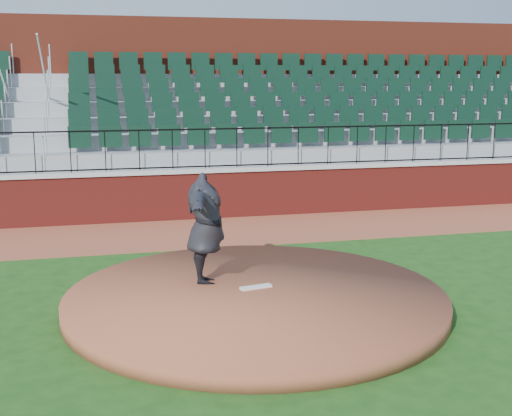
{
  "coord_description": "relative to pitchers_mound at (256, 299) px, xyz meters",
  "views": [
    {
      "loc": [
        -2.78,
        -9.9,
        3.59
      ],
      "look_at": [
        0.0,
        1.5,
        1.3
      ],
      "focal_mm": 47.06,
      "sensor_mm": 36.0,
      "label": 1
    }
  ],
  "objects": [
    {
      "name": "field_wall",
      "position": [
        0.38,
        7.02,
        0.47
      ],
      "size": [
        34.0,
        0.35,
        1.2
      ],
      "primitive_type": "cube",
      "color": "maroon",
      "rests_on": "ground"
    },
    {
      "name": "concourse_wall",
      "position": [
        0.38,
        12.55,
        2.62
      ],
      "size": [
        34.0,
        0.5,
        5.5
      ],
      "primitive_type": "cube",
      "color": "maroon",
      "rests_on": "ground"
    },
    {
      "name": "wall_railing",
      "position": [
        0.38,
        7.02,
        1.67
      ],
      "size": [
        34.0,
        0.05,
        1.0
      ],
      "primitive_type": null,
      "color": "black",
      "rests_on": "wall_cap"
    },
    {
      "name": "pitchers_mound",
      "position": [
        0.0,
        0.0,
        0.0
      ],
      "size": [
        6.01,
        6.01,
        0.25
      ],
      "primitive_type": "cylinder",
      "color": "brown",
      "rests_on": "ground"
    },
    {
      "name": "warning_track",
      "position": [
        0.38,
        5.42,
        -0.12
      ],
      "size": [
        34.0,
        3.2,
        0.01
      ],
      "primitive_type": "cube",
      "color": "brown",
      "rests_on": "ground"
    },
    {
      "name": "wall_cap",
      "position": [
        0.38,
        7.02,
        1.12
      ],
      "size": [
        34.0,
        0.45,
        0.1
      ],
      "primitive_type": "cube",
      "color": "#B7B7B7",
      "rests_on": "field_wall"
    },
    {
      "name": "pitcher",
      "position": [
        -0.68,
        0.69,
        1.04
      ],
      "size": [
        1.01,
        2.34,
        1.84
      ],
      "primitive_type": "imported",
      "rotation": [
        0.0,
        0.0,
        1.39
      ],
      "color": "black",
      "rests_on": "pitchers_mound"
    },
    {
      "name": "seating_stands",
      "position": [
        0.38,
        9.75,
        2.18
      ],
      "size": [
        34.0,
        5.1,
        4.6
      ],
      "primitive_type": null,
      "color": "gray",
      "rests_on": "ground"
    },
    {
      "name": "pitching_rubber",
      "position": [
        0.05,
        0.19,
        0.14
      ],
      "size": [
        0.54,
        0.23,
        0.04
      ],
      "primitive_type": "cube",
      "rotation": [
        0.0,
        0.0,
        0.19
      ],
      "color": "white",
      "rests_on": "pitchers_mound"
    },
    {
      "name": "ground",
      "position": [
        0.38,
        0.02,
        -0.12
      ],
      "size": [
        90.0,
        90.0,
        0.0
      ],
      "primitive_type": "plane",
      "color": "#1A4413",
      "rests_on": "ground"
    }
  ]
}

